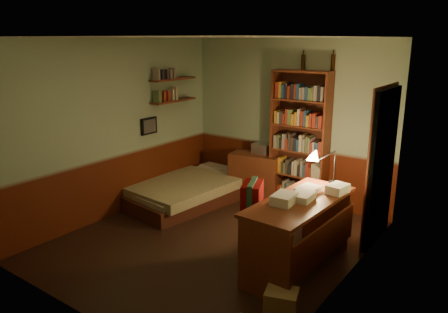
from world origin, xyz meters
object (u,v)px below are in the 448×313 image
Objects in this scene: bed at (191,183)px; bookshelf at (299,140)px; mini_stereo at (262,148)px; desk at (298,234)px; desk_lamp at (335,161)px; dresser at (255,175)px; office_chair at (269,226)px; cardboard_box_b at (281,301)px.

bed is 0.99× the size of bookshelf.
mini_stereo reaches higher than bed.
desk is 2.75× the size of desk_lamp.
desk reaches higher than dresser.
office_chair is (2.06, -1.03, 0.15)m from bed.
bed reaches higher than cardboard_box_b.
bookshelf is at bearing -3.61° from dresser.
mini_stereo is at bearing 156.25° from desk_lamp.
office_chair reaches higher than mini_stereo.
desk is at bearing -86.12° from desk_lamp.
bed is 2.62m from desk_lamp.
mini_stereo is at bearing 176.18° from bookshelf.
bookshelf reaches higher than bed.
mini_stereo is 0.52× the size of desk_lamp.
mini_stereo is 0.73m from bookshelf.
dresser is 0.53× the size of desk.
mini_stereo is 0.14× the size of bookshelf.
cardboard_box_b is at bearing -66.54° from bookshelf.
dresser is at bearing 55.00° from bed.
office_chair is 2.95× the size of cardboard_box_b.
cardboard_box_b is at bearing -26.18° from bed.
bed is 3.22m from cardboard_box_b.
desk_lamp reaches higher than office_chair.
desk is at bearing -56.42° from dresser.
cardboard_box_b is (1.93, -2.59, -0.26)m from dresser.
desk_lamp is at bearing 41.43° from office_chair.
dresser is at bearing 136.00° from desk.
mini_stereo is 2.51m from desk.
desk_lamp is at bearing 87.10° from desk.
cardboard_box_b is (1.19, -2.68, -0.95)m from bookshelf.
bookshelf is 2.15m from desk.
cardboard_box_b is at bearing -74.41° from desk_lamp.
desk is 1.70× the size of office_chair.
bed is at bearing 130.74° from office_chair.
mini_stereo is 2.04m from desk_lamp.
dresser is 0.90× the size of office_chair.
dresser reaches higher than cardboard_box_b.
desk reaches higher than bed.
dresser is 1.02m from bookshelf.
desk is (1.62, -1.87, -0.40)m from mini_stereo.
cardboard_box_b is (2.67, -1.80, -0.20)m from bed.
bookshelf reaches higher than office_chair.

